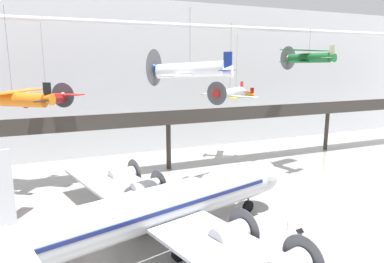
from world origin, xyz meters
The scene contains 12 objects.
hangar_back_wall centered at (0.00, 39.24, 12.97)m, with size 140.00×3.00×25.94m.
mezzanine_walkway centered at (0.00, 26.03, 7.47)m, with size 110.00×3.20×9.10m.
ceiling_truss_beam centered at (0.00, 25.59, 20.60)m, with size 120.00×0.60×0.60m.
airliner_silver_main centered at (-8.28, 6.05, 3.57)m, with size 30.15×34.95×10.37m.
suspended_plane_green_biplane centered at (18.52, 19.45, 16.28)m, with size 9.83×8.16×5.75m.
suspended_plane_orange_highwing centered at (-18.67, 13.20, 12.52)m, with size 7.60×8.42×9.39m.
suspended_plane_silver_racer centered at (4.65, 17.05, 11.93)m, with size 6.56×7.34×9.46m.
suspended_plane_yellow_lowwing centered at (12.08, 28.56, 10.50)m, with size 5.99×6.58×10.77m.
suspended_plane_red_highwing centered at (-16.12, 25.17, 11.29)m, with size 8.27×7.65×10.34m.
suspended_plane_white_twin centered at (-3.88, 9.02, 14.89)m, with size 8.02×8.14×6.89m.
stanchion_barrier centered at (3.79, 3.93, 0.33)m, with size 0.36×0.36×1.08m.
info_sign_pedestal centered at (3.90, 2.33, 0.46)m, with size 0.44×0.68×1.24m.
Camera 1 is at (-15.69, -19.86, 15.51)m, focal length 32.00 mm.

